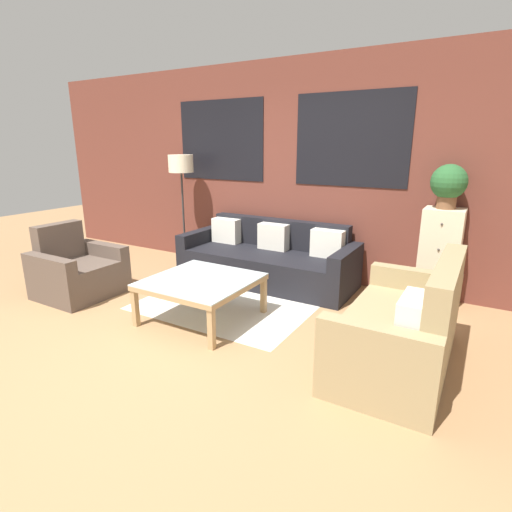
{
  "coord_description": "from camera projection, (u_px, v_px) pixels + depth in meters",
  "views": [
    {
      "loc": [
        2.48,
        -2.46,
        1.75
      ],
      "look_at": [
        0.32,
        1.23,
        0.55
      ],
      "focal_mm": 28.0,
      "sensor_mm": 36.0,
      "label": 1
    }
  ],
  "objects": [
    {
      "name": "couch_dark",
      "position": [
        268.0,
        260.0,
        5.23
      ],
      "size": [
        2.29,
        0.88,
        0.78
      ],
      "color": "black",
      "rests_on": "ground_plane"
    },
    {
      "name": "wall_back_brick",
      "position": [
        281.0,
        171.0,
        5.37
      ],
      "size": [
        8.4,
        0.09,
        2.8
      ],
      "color": "brown",
      "rests_on": "ground_plane"
    },
    {
      "name": "settee_vintage",
      "position": [
        403.0,
        331.0,
        3.2
      ],
      "size": [
        0.8,
        1.55,
        0.92
      ],
      "color": "#99845B",
      "rests_on": "ground_plane"
    },
    {
      "name": "floor_lamp",
      "position": [
        181.0,
        170.0,
        5.72
      ],
      "size": [
        0.35,
        0.35,
        1.6
      ],
      "color": "#2D2D2D",
      "rests_on": "ground_plane"
    },
    {
      "name": "potted_plant",
      "position": [
        449.0,
        184.0,
        4.15
      ],
      "size": [
        0.36,
        0.36,
        0.46
      ],
      "color": "brown",
      "rests_on": "drawer_cabinet"
    },
    {
      "name": "drawer_cabinet",
      "position": [
        439.0,
        258.0,
        4.37
      ],
      "size": [
        0.41,
        0.37,
        1.09
      ],
      "color": "beige",
      "rests_on": "ground_plane"
    },
    {
      "name": "rug",
      "position": [
        235.0,
        299.0,
        4.67
      ],
      "size": [
        1.89,
        1.76,
        0.0
      ],
      "color": "silver",
      "rests_on": "ground_plane"
    },
    {
      "name": "armchair_corner",
      "position": [
        77.0,
        272.0,
        4.76
      ],
      "size": [
        0.8,
        0.86,
        0.84
      ],
      "color": "brown",
      "rests_on": "ground_plane"
    },
    {
      "name": "ground_plane",
      "position": [
        160.0,
        339.0,
        3.72
      ],
      "size": [
        16.0,
        16.0,
        0.0
      ],
      "primitive_type": "plane",
      "color": "#9E754C"
    },
    {
      "name": "coffee_table",
      "position": [
        201.0,
        284.0,
        4.05
      ],
      "size": [
        1.01,
        1.01,
        0.44
      ],
      "color": "silver",
      "rests_on": "ground_plane"
    }
  ]
}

